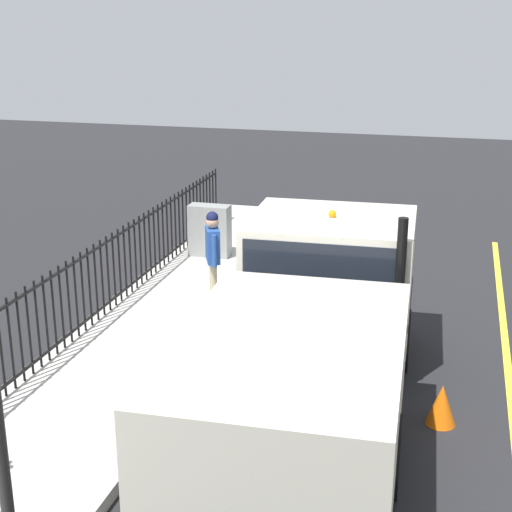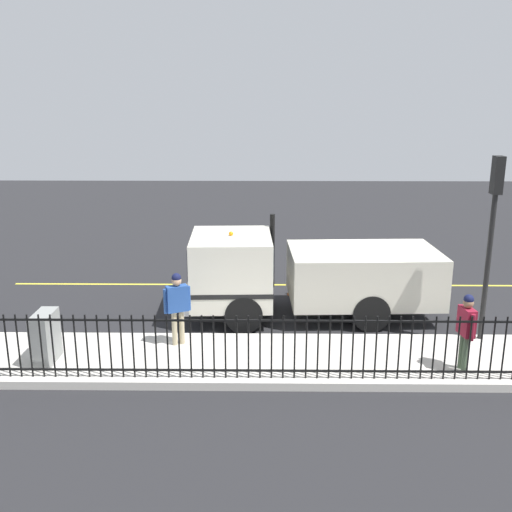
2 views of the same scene
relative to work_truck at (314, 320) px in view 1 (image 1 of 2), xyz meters
name	(u,v)px [view 1 (image 1 of 2)]	position (x,y,z in m)	size (l,w,h in m)	color
ground_plane	(289,502)	(-0.19, 2.23, -1.28)	(54.21, 54.21, 0.00)	#232326
sidewalk_slab	(34,454)	(3.01, 2.23, -1.19)	(2.59, 24.64, 0.18)	beige
work_truck	(314,320)	(0.00, 0.00, 0.00)	(2.77, 6.86, 2.62)	silver
worker_standing	(213,248)	(2.37, -2.86, -0.04)	(0.40, 0.59, 1.74)	#264C99
utility_cabinet	(210,231)	(3.35, -5.60, -0.54)	(0.88, 0.39, 1.12)	gray
traffic_cone	(442,405)	(-1.76, 0.05, -0.99)	(0.40, 0.40, 0.57)	orange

